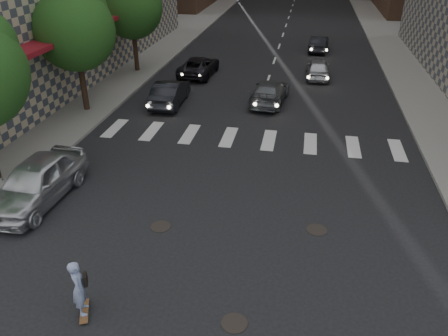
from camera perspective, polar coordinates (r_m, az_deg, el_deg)
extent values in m
plane|color=black|center=(13.98, -1.87, -11.42)|extent=(160.00, 160.00, 0.00)
cube|color=gray|center=(35.95, -18.29, 12.78)|extent=(13.00, 80.00, 0.15)
cube|color=black|center=(25.54, -22.50, 10.52)|extent=(0.30, 14.00, 4.00)
cube|color=maroon|center=(24.62, -21.79, 15.16)|extent=(1.60, 14.00, 0.25)
cylinder|color=#382619|center=(25.64, -17.90, 10.31)|extent=(0.32, 0.32, 2.80)
sphere|color=#204517|center=(24.95, -18.92, 16.62)|extent=(4.20, 4.20, 4.20)
sphere|color=#204517|center=(25.23, -18.18, 18.94)|extent=(2.80, 2.80, 2.80)
cylinder|color=#382619|center=(32.63, -11.48, 14.81)|extent=(0.32, 0.32, 2.80)
sphere|color=#204517|center=(32.09, -12.00, 19.83)|extent=(4.20, 4.20, 4.20)
cylinder|color=black|center=(12.04, 1.37, -19.59)|extent=(0.70, 0.70, 0.02)
cylinder|color=black|center=(15.35, -8.28, -7.57)|extent=(0.70, 0.70, 0.02)
cylinder|color=black|center=(15.37, 12.01, -7.90)|extent=(0.70, 0.70, 0.02)
cube|color=brown|center=(12.77, -17.79, -17.36)|extent=(0.55, 0.89, 0.02)
cylinder|color=green|center=(12.60, -18.18, -18.56)|extent=(0.05, 0.07, 0.06)
cylinder|color=green|center=(12.58, -17.44, -18.51)|extent=(0.05, 0.07, 0.06)
cylinder|color=green|center=(13.04, -18.04, -16.58)|extent=(0.05, 0.07, 0.06)
cylinder|color=green|center=(13.02, -17.34, -16.53)|extent=(0.05, 0.07, 0.06)
imported|color=#8694C3|center=(12.20, -18.38, -14.60)|extent=(0.61, 0.71, 1.65)
cube|color=black|center=(12.08, -17.67, -13.67)|extent=(0.20, 0.29, 0.31)
imported|color=silver|center=(17.61, -23.28, -1.60)|extent=(2.16, 4.92, 1.65)
imported|color=black|center=(26.00, -7.05, 9.75)|extent=(1.64, 4.33, 1.41)
imported|color=#55585C|center=(26.22, 5.98, 9.86)|extent=(2.28, 4.71, 1.32)
imported|color=black|center=(31.57, -3.31, 13.15)|extent=(2.32, 4.70, 1.28)
imported|color=silver|center=(31.58, 12.16, 12.62)|extent=(1.66, 3.91, 1.32)
imported|color=black|center=(39.12, 12.28, 15.59)|extent=(1.75, 4.02, 1.28)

